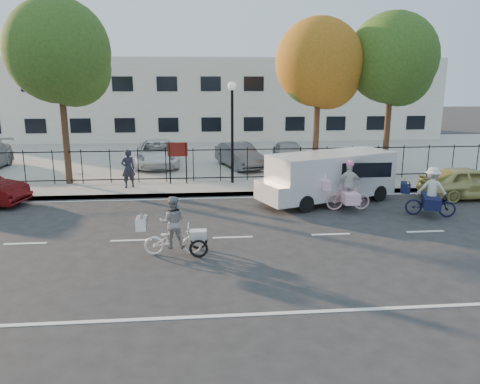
{
  "coord_description": "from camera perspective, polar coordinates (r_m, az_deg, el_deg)",
  "views": [
    {
      "loc": [
        -0.99,
        -13.22,
        4.68
      ],
      "look_at": [
        0.33,
        1.2,
        1.1
      ],
      "focal_mm": 35.0,
      "sensor_mm": 36.0,
      "label": 1
    }
  ],
  "objects": [
    {
      "name": "ground",
      "position": [
        14.05,
        -0.88,
        -5.56
      ],
      "size": [
        120.0,
        120.0,
        0.0
      ],
      "primitive_type": "plane",
      "color": "#333334"
    },
    {
      "name": "tree_west",
      "position": [
        21.3,
        -20.84,
        15.2
      ],
      "size": [
        4.28,
        4.28,
        7.84
      ],
      "color": "#442D1D",
      "rests_on": "ground"
    },
    {
      "name": "pedestrian",
      "position": [
        20.04,
        -13.48,
        2.79
      ],
      "size": [
        0.7,
        0.6,
        1.61
      ],
      "primitive_type": "imported",
      "rotation": [
        0.0,
        0.0,
        3.59
      ],
      "color": "black",
      "rests_on": "sidewalk"
    },
    {
      "name": "lot_car_d",
      "position": [
        24.39,
        5.98,
        4.65
      ],
      "size": [
        1.76,
        3.89,
        1.3
      ],
      "primitive_type": "imported",
      "rotation": [
        0.0,
        0.0,
        -0.06
      ],
      "color": "#9FA0A6",
      "rests_on": "parking_lot"
    },
    {
      "name": "iron_fence",
      "position": [
        20.79,
        -2.4,
        3.4
      ],
      "size": [
        58.0,
        0.06,
        1.5
      ],
      "primitive_type": null,
      "color": "black",
      "rests_on": "sidewalk"
    },
    {
      "name": "parking_lot",
      "position": [
        28.61,
        -3.17,
        4.6
      ],
      "size": [
        60.0,
        15.6,
        0.15
      ],
      "primitive_type": "cube",
      "color": "#A8A399",
      "rests_on": "ground"
    },
    {
      "name": "bull_bike",
      "position": [
        17.29,
        22.19,
        -0.51
      ],
      "size": [
        1.9,
        1.35,
        1.72
      ],
      "rotation": [
        0.0,
        0.0,
        1.22
      ],
      "color": "#131036",
      "rests_on": "ground"
    },
    {
      "name": "sidewalk",
      "position": [
        19.88,
        -2.22,
        0.48
      ],
      "size": [
        60.0,
        2.2,
        0.15
      ],
      "primitive_type": "cube",
      "color": "#A8A399",
      "rests_on": "ground"
    },
    {
      "name": "lamppost",
      "position": [
        20.13,
        -0.96,
        9.42
      ],
      "size": [
        0.36,
        0.36,
        4.33
      ],
      "color": "black",
      "rests_on": "sidewalk"
    },
    {
      "name": "unicorn_bike",
      "position": [
        17.13,
        12.99,
        0.01
      ],
      "size": [
        1.81,
        1.25,
        1.83
      ],
      "rotation": [
        0.0,
        0.0,
        1.54
      ],
      "color": "beige",
      "rests_on": "ground"
    },
    {
      "name": "tree_east",
      "position": [
        23.32,
        18.33,
        14.75
      ],
      "size": [
        4.13,
        4.13,
        7.58
      ],
      "color": "#442D1D",
      "rests_on": "ground"
    },
    {
      "name": "zebra_trike",
      "position": [
        12.7,
        -8.16,
        -4.87
      ],
      "size": [
        1.88,
        0.71,
        1.62
      ],
      "rotation": [
        0.0,
        0.0,
        1.56
      ],
      "color": "white",
      "rests_on": "ground"
    },
    {
      "name": "lot_car_c",
      "position": [
        23.93,
        -0.08,
        4.48
      ],
      "size": [
        2.43,
        4.0,
        1.24
      ],
      "primitive_type": "imported",
      "rotation": [
        0.0,
        0.0,
        0.32
      ],
      "color": "#515359",
      "rests_on": "parking_lot"
    },
    {
      "name": "lot_car_b",
      "position": [
        24.9,
        -10.05,
        4.71
      ],
      "size": [
        2.54,
        4.86,
        1.31
      ],
      "primitive_type": "imported",
      "rotation": [
        0.0,
        0.0,
        0.08
      ],
      "color": "white",
      "rests_on": "parking_lot"
    },
    {
      "name": "white_van",
      "position": [
        18.09,
        10.73,
        2.03
      ],
      "size": [
        5.76,
        3.45,
        1.88
      ],
      "rotation": [
        0.0,
        0.0,
        0.38
      ],
      "color": "white",
      "rests_on": "ground"
    },
    {
      "name": "building",
      "position": [
        38.27,
        -3.79,
        11.33
      ],
      "size": [
        34.0,
        10.0,
        6.0
      ],
      "primitive_type": "cube",
      "color": "silver",
      "rests_on": "ground"
    },
    {
      "name": "curb",
      "position": [
        18.86,
        -2.05,
        -0.25
      ],
      "size": [
        60.0,
        0.1,
        0.15
      ],
      "primitive_type": "cube",
      "color": "#A8A399",
      "rests_on": "ground"
    },
    {
      "name": "gold_sedan",
      "position": [
        20.44,
        26.09,
        1.06
      ],
      "size": [
        3.82,
        1.66,
        1.28
      ],
      "primitive_type": "imported",
      "rotation": [
        0.0,
        0.0,
        1.61
      ],
      "color": "tan",
      "rests_on": "ground"
    },
    {
      "name": "road_markings",
      "position": [
        14.05,
        -0.88,
        -5.54
      ],
      "size": [
        60.0,
        9.52,
        0.01
      ],
      "primitive_type": null,
      "color": "silver",
      "rests_on": "ground"
    },
    {
      "name": "tree_mid",
      "position": [
        22.21,
        9.89,
        14.81
      ],
      "size": [
        3.99,
        3.99,
        7.31
      ],
      "color": "#442D1D",
      "rests_on": "ground"
    },
    {
      "name": "street_sign",
      "position": [
        20.3,
        -7.59,
        4.51
      ],
      "size": [
        0.85,
        0.06,
        1.8
      ],
      "color": "black",
      "rests_on": "sidewalk"
    }
  ]
}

